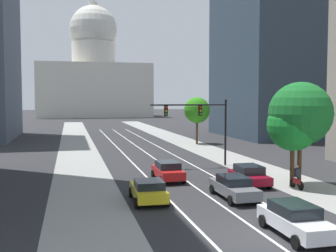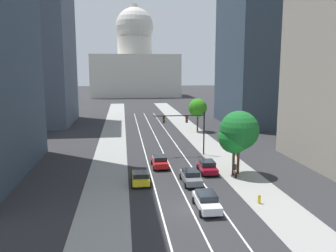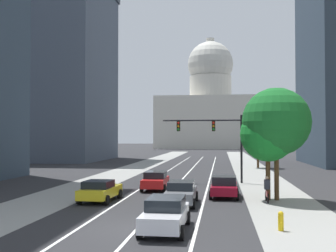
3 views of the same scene
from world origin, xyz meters
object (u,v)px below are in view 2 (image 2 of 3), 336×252
Objects in this scene: car_gray at (191,176)px; fire_hydrant at (259,199)px; car_red at (160,161)px; traffic_signal_mast at (188,124)px; cyclist at (234,170)px; street_tree_near_right at (234,138)px; car_crimson at (207,166)px; car_white at (207,201)px; street_tree_far_right at (239,130)px; car_yellow at (141,177)px; capitol_building at (135,63)px; street_tree_mid_right at (198,108)px.

fire_hydrant is at bearing -142.34° from car_gray.
traffic_signal_mast reaches higher than car_red.
street_tree_near_right reaches higher than cyclist.
car_red reaches higher than car_gray.
car_crimson reaches higher than fire_hydrant.
fire_hydrant is at bearing -150.04° from car_red.
car_red is 0.92× the size of car_white.
street_tree_near_right is at bearing 175.76° from street_tree_far_right.
car_crimson reaches higher than car_yellow.
cyclist reaches higher than car_crimson.
capitol_building is 96.99m from street_tree_mid_right.
cyclist is at bearing 88.04° from fire_hydrant.
street_tree_mid_right is 29.45m from street_tree_far_right.
car_crimson is 4.79× the size of fire_hydrant.
car_yellow is at bearing -91.87° from capitol_building.
car_crimson is (4.15, -124.38, -14.55)m from capitol_building.
capitol_building is 115.83m from traffic_signal_mast.
car_red is 15.74m from fire_hydrant.
car_crimson is at bearing -67.34° from car_yellow.
fire_hydrant is (8.04, -13.53, -0.33)m from car_red.
cyclist is 0.22× the size of street_tree_far_right.
car_yellow is 12.10m from street_tree_near_right.
fire_hydrant is at bearing -121.99° from car_yellow.
capitol_building is 128.87m from car_gray.
street_tree_mid_right reaches higher than cyclist.
street_tree_far_right reaches higher than car_red.
capitol_building is 122.14m from car_red.
cyclist is 0.25× the size of street_tree_mid_right.
cyclist is at bearing -93.95° from street_tree_mid_right.
fire_hydrant is at bearing -165.02° from car_crimson.
car_crimson is 6.36m from car_red.
capitol_building reaches higher than car_red.
car_gray reaches higher than car_yellow.
street_tree_mid_right is (2.39, 38.79, 4.38)m from fire_hydrant.
street_tree_near_right is at bearing -116.54° from car_red.
traffic_signal_mast is 1.12× the size of street_tree_mid_right.
car_white reaches higher than car_red.
street_tree_far_right is at bearing -92.60° from street_tree_mid_right.
fire_hydrant is at bearing -82.19° from car_white.
car_crimson is 5.90m from street_tree_far_right.
street_tree_near_right is (2.99, -0.99, 3.73)m from car_crimson.
car_red is 2.48× the size of cyclist.
car_red is (2.77, 6.28, 0.05)m from car_yellow.
car_yellow is 13.02m from fire_hydrant.
street_tree_far_right is at bearing -86.48° from capitol_building.
car_crimson is 2.53× the size of cyclist.
fire_hydrant is 8.39m from cyclist.
car_yellow is 0.68× the size of street_tree_near_right.
car_red is (-2.77, 6.78, 0.02)m from car_gray.
car_gray is 7.32m from car_red.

